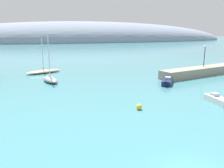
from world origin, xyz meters
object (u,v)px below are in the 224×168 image
object	(u,v)px
motorboat_white_outer	(218,100)
harbor_lamp_post	(205,54)
sailboat_grey_end_of_line	(50,79)
mooring_buoy_yellow	(139,107)
sailboat_sand_outer_mooring	(44,71)
motorboat_navy_foreground	(167,82)

from	to	relation	value
motorboat_white_outer	harbor_lamp_post	size ratio (longest dim) A/B	0.99
sailboat_grey_end_of_line	harbor_lamp_post	size ratio (longest dim) A/B	1.95
motorboat_white_outer	mooring_buoy_yellow	distance (m)	11.13
motorboat_white_outer	mooring_buoy_yellow	xyz separation A→B (m)	(-11.11, 0.70, -0.12)
sailboat_sand_outer_mooring	harbor_lamp_post	world-z (taller)	sailboat_sand_outer_mooring
sailboat_sand_outer_mooring	motorboat_white_outer	size ratio (longest dim) A/B	1.87
sailboat_sand_outer_mooring	sailboat_grey_end_of_line	bearing A→B (deg)	-107.68
sailboat_sand_outer_mooring	mooring_buoy_yellow	bearing A→B (deg)	-93.35
sailboat_sand_outer_mooring	sailboat_grey_end_of_line	xyz separation A→B (m)	(1.10, -10.23, 0.12)
sailboat_sand_outer_mooring	mooring_buoy_yellow	xyz separation A→B (m)	(11.03, -29.55, -0.08)
sailboat_sand_outer_mooring	motorboat_white_outer	xyz separation A→B (m)	(22.13, -30.25, 0.04)
mooring_buoy_yellow	harbor_lamp_post	distance (m)	29.58
motorboat_navy_foreground	mooring_buoy_yellow	bearing A→B (deg)	173.31
motorboat_white_outer	sailboat_sand_outer_mooring	bearing A→B (deg)	36.85
sailboat_sand_outer_mooring	harbor_lamp_post	size ratio (longest dim) A/B	1.86
motorboat_white_outer	mooring_buoy_yellow	bearing A→B (deg)	87.07
sailboat_grey_end_of_line	motorboat_white_outer	size ratio (longest dim) A/B	1.96
sailboat_grey_end_of_line	harbor_lamp_post	distance (m)	33.34
motorboat_navy_foreground	harbor_lamp_post	xyz separation A→B (m)	(12.74, 6.62, 4.10)
sailboat_sand_outer_mooring	sailboat_grey_end_of_line	world-z (taller)	sailboat_grey_end_of_line
motorboat_navy_foreground	motorboat_white_outer	size ratio (longest dim) A/B	0.99
sailboat_grey_end_of_line	motorboat_navy_foreground	size ratio (longest dim) A/B	1.98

